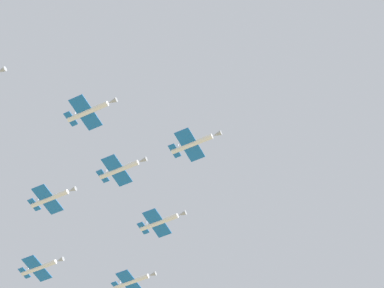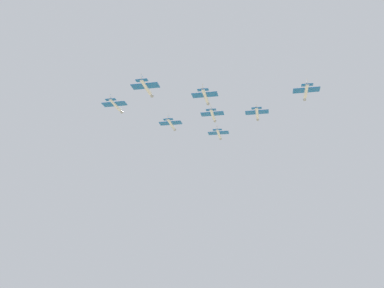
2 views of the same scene
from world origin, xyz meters
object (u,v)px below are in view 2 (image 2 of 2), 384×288
(jet_port_outer, at_px, (213,114))
(jet_starboard_trail, at_px, (146,87))
(jet_lead, at_px, (219,133))
(jet_starboard_inner, at_px, (257,113))
(jet_port_trail, at_px, (205,96))
(jet_starboard_outer, at_px, (115,105))
(jet_center_rear, at_px, (306,91))
(jet_port_inner, at_px, (171,124))

(jet_port_outer, relative_size, jet_starboard_trail, 1.00)
(jet_starboard_trail, bearing_deg, jet_lead, 71.57)
(jet_starboard_inner, distance_m, jet_port_trail, 28.20)
(jet_starboard_outer, bearing_deg, jet_center_rear, 0.00)
(jet_starboard_inner, relative_size, jet_starboard_outer, 1.00)
(jet_lead, xyz_separation_m, jet_port_outer, (10.71, -16.71, 1.18))
(jet_center_rear, relative_size, jet_starboard_trail, 1.00)
(jet_lead, height_order, jet_starboard_trail, jet_lead)
(jet_starboard_inner, xyz_separation_m, jet_port_outer, (-14.22, -11.26, -0.03))
(jet_port_inner, bearing_deg, jet_starboard_inner, 0.00)
(jet_lead, distance_m, jet_starboard_outer, 51.07)
(jet_port_inner, height_order, jet_starboard_outer, jet_starboard_outer)
(jet_starboard_trail, bearing_deg, jet_starboard_outer, 135.00)
(jet_lead, distance_m, jet_port_inner, 25.54)
(jet_center_rear, xyz_separation_m, jet_port_trail, (-28.44, -22.52, -0.34))
(jet_lead, relative_size, jet_port_outer, 1.00)
(jet_starboard_outer, relative_size, jet_port_trail, 1.00)
(jet_port_outer, bearing_deg, jet_lead, 90.00)
(jet_port_inner, relative_size, jet_center_rear, 1.00)
(jet_starboard_inner, relative_size, jet_starboard_trail, 1.00)
(jet_port_outer, bearing_deg, jet_center_rear, -24.23)
(jet_port_inner, height_order, jet_starboard_inner, jet_starboard_inner)
(jet_center_rear, distance_m, jet_starboard_trail, 57.12)
(jet_center_rear, height_order, jet_starboard_trail, jet_center_rear)
(jet_starboard_inner, distance_m, jet_starboard_outer, 57.07)
(jet_port_inner, xyz_separation_m, jet_center_rear, (55.32, 14.03, 1.65))
(jet_starboard_outer, xyz_separation_m, jet_port_trail, (32.34, 16.44, -0.94))
(jet_starboard_trail, bearing_deg, jet_port_inner, 90.00)
(jet_port_outer, height_order, jet_center_rear, jet_port_outer)
(jet_starboard_outer, relative_size, jet_starboard_trail, 1.00)
(jet_port_outer, xyz_separation_m, jet_center_rear, (39.16, 5.80, -0.40))
(jet_port_trail, bearing_deg, jet_starboard_inner, 50.19)
(jet_port_outer, distance_m, jet_starboard_outer, 39.58)
(jet_lead, xyz_separation_m, jet_starboard_trail, (14.03, -55.32, -1.48))
(jet_port_inner, relative_size, jet_starboard_outer, 1.00)
(jet_port_outer, distance_m, jet_port_trail, 19.87)
(jet_port_inner, bearing_deg, jet_starboard_trail, -90.00)
(jet_starboard_inner, xyz_separation_m, jet_port_trail, (-3.51, -27.97, -0.78))
(jet_starboard_inner, distance_m, jet_port_outer, 18.14)
(jet_port_outer, xyz_separation_m, jet_port_trail, (10.71, -16.71, -0.75))
(jet_port_inner, relative_size, jet_port_trail, 1.00)
(jet_port_inner, relative_size, jet_starboard_trail, 1.00)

